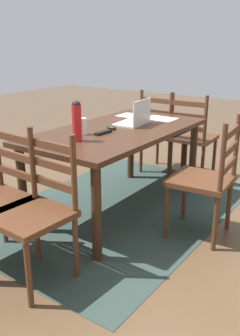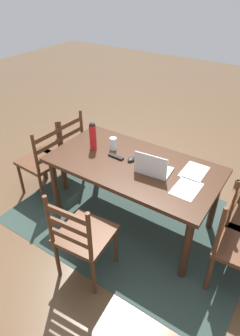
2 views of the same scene
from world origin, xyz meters
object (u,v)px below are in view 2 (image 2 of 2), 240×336
object	(u,v)px
dining_table	(133,171)
tv_remote	(116,157)
chair_left_far	(239,245)
computer_mouse	(131,159)
chair_far_head	(83,236)
chair_right_far	(43,161)
laptop	(153,168)
water_bottle	(93,135)
drinking_glass	(113,144)
chair_right_near	(64,148)

from	to	relation	value
dining_table	tv_remote	distance (m)	0.23
chair_left_far	tv_remote	world-z (taller)	chair_left_far
dining_table	chair_left_far	size ratio (longest dim) A/B	1.78
computer_mouse	dining_table	bearing A→B (deg)	152.37
chair_far_head	chair_right_far	size ratio (longest dim) A/B	1.00
chair_far_head	computer_mouse	bearing A→B (deg)	-86.72
dining_table	laptop	world-z (taller)	laptop
chair_far_head	water_bottle	world-z (taller)	water_bottle
chair_right_far	computer_mouse	distance (m)	1.15
water_bottle	computer_mouse	distance (m)	0.48
chair_far_head	computer_mouse	xyz separation A→B (m)	(0.05, -0.85, 0.30)
drinking_glass	tv_remote	distance (m)	0.18
chair_far_head	water_bottle	size ratio (longest dim) A/B	3.12
dining_table	water_bottle	distance (m)	0.56
chair_right_far	chair_left_far	xyz separation A→B (m)	(-2.27, 0.00, 0.00)
drinking_glass	dining_table	bearing A→B (deg)	160.35
drinking_glass	computer_mouse	xyz separation A→B (m)	(-0.28, 0.09, -0.05)
chair_right_far	drinking_glass	size ratio (longest dim) A/B	7.16
chair_right_far	computer_mouse	xyz separation A→B (m)	(-1.09, -0.21, 0.30)
dining_table	drinking_glass	distance (m)	0.38
laptop	tv_remote	bearing A→B (deg)	-4.13
dining_table	water_bottle	bearing A→B (deg)	-0.95
chair_right_far	water_bottle	bearing A→B (deg)	-163.20
water_bottle	tv_remote	distance (m)	0.33
chair_far_head	tv_remote	size ratio (longest dim) A/B	5.59
dining_table	chair_right_far	bearing A→B (deg)	9.09
chair_far_head	chair_right_far	bearing A→B (deg)	-29.30
chair_far_head	laptop	xyz separation A→B (m)	(-0.22, -0.78, 0.34)
computer_mouse	chair_left_far	bearing A→B (deg)	176.63
chair_right_far	laptop	size ratio (longest dim) A/B	2.81
water_bottle	computer_mouse	world-z (taller)	water_bottle
drinking_glass	laptop	bearing A→B (deg)	164.44
chair_far_head	water_bottle	bearing A→B (deg)	-58.42
dining_table	chair_right_far	xyz separation A→B (m)	(1.13, 0.18, -0.20)
chair_right_far	tv_remote	distance (m)	0.99
laptop	drinking_glass	bearing A→B (deg)	-15.56
chair_right_far	water_bottle	size ratio (longest dim) A/B	3.12
laptop	chair_far_head	bearing A→B (deg)	74.03
tv_remote	chair_right_far	bearing A→B (deg)	-76.37
chair_left_far	laptop	xyz separation A→B (m)	(0.91, -0.14, 0.34)
chair_left_far	drinking_glass	bearing A→B (deg)	-11.54
dining_table	chair_far_head	xyz separation A→B (m)	(-0.00, 0.82, -0.20)
tv_remote	water_bottle	bearing A→B (deg)	-89.89
chair_right_near	water_bottle	distance (m)	0.79
dining_table	tv_remote	bearing A→B (deg)	1.75
dining_table	drinking_glass	bearing A→B (deg)	-19.65
dining_table	tv_remote	xyz separation A→B (m)	(0.21, 0.01, 0.10)
water_bottle	computer_mouse	size ratio (longest dim) A/B	3.05
laptop	tv_remote	world-z (taller)	laptop
computer_mouse	chair_right_far	bearing A→B (deg)	17.89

